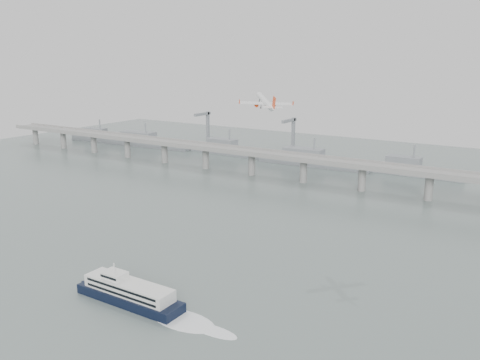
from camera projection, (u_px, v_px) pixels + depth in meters
The scene contains 5 objects.
ground at pixel (178, 276), 242.02m from camera, with size 900.00×900.00×0.00m, color slate.
bridge at pixel (337, 166), 402.29m from camera, with size 800.00×22.00×23.90m.
distant_fleet at pixel (223, 149), 538.73m from camera, with size 453.00×60.90×40.00m.
ferry at pixel (129, 293), 215.70m from camera, with size 85.06×14.90×16.07m.
airliner at pixel (266, 102), 267.73m from camera, with size 26.49×25.90×9.61m.
Camera 1 is at (145.17, -173.21, 102.39)m, focal length 38.00 mm.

